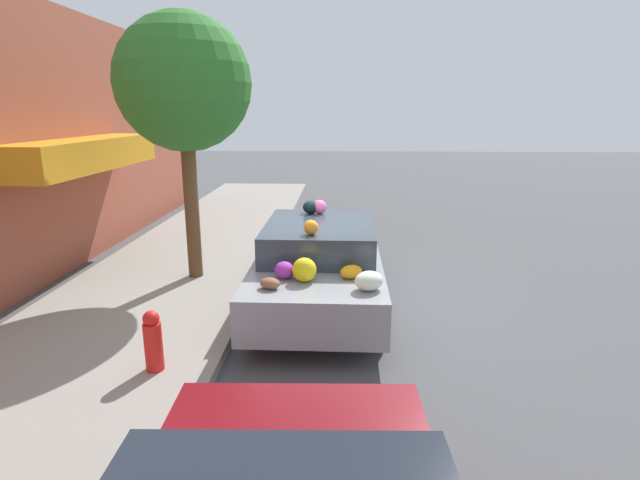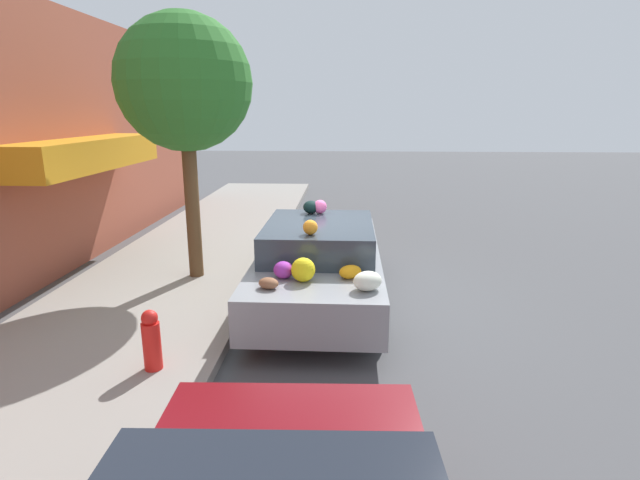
# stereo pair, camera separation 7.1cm
# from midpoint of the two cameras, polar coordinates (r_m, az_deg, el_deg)

# --- Properties ---
(ground_plane) EXTENTS (60.00, 60.00, 0.00)m
(ground_plane) POSITION_cam_midpoint_polar(r_m,az_deg,el_deg) (8.04, -0.03, -6.88)
(ground_plane) COLOR #4C4C4F
(sidewalk_curb) EXTENTS (24.00, 3.20, 0.14)m
(sidewalk_curb) POSITION_cam_midpoint_polar(r_m,az_deg,el_deg) (8.56, -18.49, -5.81)
(sidewalk_curb) COLOR gray
(sidewalk_curb) RESTS_ON ground
(building_facade) EXTENTS (18.00, 1.20, 4.79)m
(building_facade) POSITION_cam_midpoint_polar(r_m,az_deg,el_deg) (9.24, -32.47, 8.82)
(building_facade) COLOR #9E4C38
(building_facade) RESTS_ON ground
(street_tree) EXTENTS (2.17, 2.17, 4.31)m
(street_tree) POSITION_cam_midpoint_polar(r_m,az_deg,el_deg) (8.59, -15.56, 16.74)
(street_tree) COLOR brown
(street_tree) RESTS_ON sidewalk_curb
(fire_hydrant) EXTENTS (0.20, 0.20, 0.70)m
(fire_hydrant) POSITION_cam_midpoint_polar(r_m,az_deg,el_deg) (5.90, -18.87, -10.85)
(fire_hydrant) COLOR red
(fire_hydrant) RESTS_ON sidewalk_curb
(art_car) EXTENTS (4.61, 1.87, 1.53)m
(art_car) POSITION_cam_midpoint_polar(r_m,az_deg,el_deg) (7.77, -0.27, -2.31)
(art_car) COLOR gray
(art_car) RESTS_ON ground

